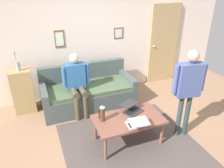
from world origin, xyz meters
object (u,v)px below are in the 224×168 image
Objects in this scene: laptop_center at (132,109)px; side_shelf at (23,91)px; person_standing at (189,84)px; interior_door at (163,45)px; french_press at (102,114)px; coffee_table at (128,121)px; person_seated at (77,81)px; couch at (88,92)px; flower_vase at (17,64)px; laptop_left at (137,123)px.

laptop_center is 2.33m from side_shelf.
interior_door is at bearing -113.82° from person_standing.
side_shelf is at bearing -35.73° from person_standing.
french_press is 1.49m from person_standing.
interior_door is at bearing -134.09° from coffee_table.
person_seated is (1.55, -1.40, -0.29)m from person_standing.
couch is at bearing -70.40° from laptop_center.
laptop_center is 0.27× the size of person_standing.
coffee_table is at bearing 133.67° from flower_vase.
laptop_left is 1.21× the size of french_press.
laptop_center is 1.52× the size of french_press.
laptop_left is (1.90, 2.23, -0.50)m from interior_door.
interior_door is at bearing -166.26° from couch.
side_shelf is (1.77, -1.51, -0.06)m from laptop_center.
person_seated reaches higher than laptop_left.
french_press is (2.36, 1.90, -0.42)m from interior_door.
flower_vase is at bearing -46.33° from coffee_table.
couch is 6.97× the size of french_press.
person_standing is at bearing 144.27° from side_shelf.
flower_vase is at bearing -24.15° from person_seated.
person_seated reaches higher than french_press.
side_shelf is at bearing 4.91° from interior_door.
side_shelf is 0.73× the size of person_seated.
coffee_table is at bearing 133.60° from side_shelf.
french_press is at bearing 126.87° from side_shelf.
french_press is at bearing 38.82° from interior_door.
french_press is 1.14m from person_seated.
person_standing is (-1.40, 0.27, 0.41)m from french_press.
laptop_left is at bearing 99.48° from coffee_table.
french_press is 0.67× the size of flower_vase.
person_seated reaches higher than laptop_center.
coffee_table is 0.72× the size of person_standing.
side_shelf reaches higher than coffee_table.
laptop_center is 0.58m from french_press.
interior_door is 1.04× the size of couch.
interior_door reaches higher than flower_vase.
couch is at bearing -78.26° from coffee_table.
laptop_center is 0.46× the size of side_shelf.
laptop_left is 2.60m from flower_vase.
french_press is at bearing -13.79° from coffee_table.
interior_door is 2.97m from laptop_left.
interior_door reaches higher than person_seated.
laptop_left is at bearing 101.44° from couch.
coffee_table is at bearing 115.02° from person_seated.
person_standing reaches higher than laptop_left.
couch is at bearing -51.72° from person_standing.
french_press is (0.42, -0.10, 0.18)m from coffee_table.
person_standing is (-2.60, 1.87, 0.55)m from side_shelf.
couch reaches higher than laptop_center.
laptop_center is (-0.45, 1.27, 0.22)m from couch.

